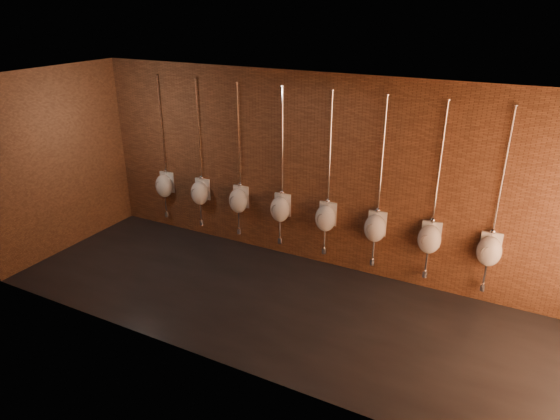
{
  "coord_description": "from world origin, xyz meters",
  "views": [
    {
      "loc": [
        2.97,
        -5.6,
        4.19
      ],
      "look_at": [
        -0.41,
        0.9,
        1.1
      ],
      "focal_mm": 32.0,
      "sensor_mm": 36.0,
      "label": 1
    }
  ],
  "objects_px": {
    "urinal_3": "(280,208)",
    "urinal_6": "(430,238)",
    "urinal_2": "(239,200)",
    "urinal_7": "(489,250)",
    "urinal_4": "(326,217)",
    "urinal_0": "(164,185)",
    "urinal_5": "(375,227)",
    "urinal_1": "(200,192)"
  },
  "relations": [
    {
      "from": "urinal_4",
      "to": "urinal_7",
      "type": "height_order",
      "value": "same"
    },
    {
      "from": "urinal_0",
      "to": "urinal_3",
      "type": "relative_size",
      "value": 1.0
    },
    {
      "from": "urinal_5",
      "to": "urinal_2",
      "type": "bearing_deg",
      "value": 180.0
    },
    {
      "from": "urinal_1",
      "to": "urinal_2",
      "type": "height_order",
      "value": "same"
    },
    {
      "from": "urinal_2",
      "to": "urinal_3",
      "type": "height_order",
      "value": "same"
    },
    {
      "from": "urinal_0",
      "to": "urinal_6",
      "type": "bearing_deg",
      "value": 0.0
    },
    {
      "from": "urinal_7",
      "to": "urinal_3",
      "type": "bearing_deg",
      "value": 180.0
    },
    {
      "from": "urinal_4",
      "to": "urinal_7",
      "type": "bearing_deg",
      "value": 0.0
    },
    {
      "from": "urinal_0",
      "to": "urinal_7",
      "type": "distance_m",
      "value": 5.87
    },
    {
      "from": "urinal_2",
      "to": "urinal_7",
      "type": "distance_m",
      "value": 4.19
    },
    {
      "from": "urinal_2",
      "to": "urinal_6",
      "type": "bearing_deg",
      "value": 0.0
    },
    {
      "from": "urinal_2",
      "to": "urinal_6",
      "type": "xyz_separation_m",
      "value": [
        3.36,
        0.0,
        0.0
      ]
    },
    {
      "from": "urinal_2",
      "to": "urinal_7",
      "type": "xyz_separation_m",
      "value": [
        4.19,
        0.0,
        0.0
      ]
    },
    {
      "from": "urinal_0",
      "to": "urinal_2",
      "type": "height_order",
      "value": "same"
    },
    {
      "from": "urinal_5",
      "to": "urinal_6",
      "type": "distance_m",
      "value": 0.84
    },
    {
      "from": "urinal_0",
      "to": "urinal_4",
      "type": "relative_size",
      "value": 1.0
    },
    {
      "from": "urinal_6",
      "to": "urinal_5",
      "type": "bearing_deg",
      "value": 180.0
    },
    {
      "from": "urinal_3",
      "to": "urinal_4",
      "type": "xyz_separation_m",
      "value": [
        0.84,
        0.0,
        0.0
      ]
    },
    {
      "from": "urinal_4",
      "to": "urinal_2",
      "type": "bearing_deg",
      "value": 180.0
    },
    {
      "from": "urinal_2",
      "to": "urinal_3",
      "type": "xyz_separation_m",
      "value": [
        0.84,
        0.0,
        0.0
      ]
    },
    {
      "from": "urinal_3",
      "to": "urinal_5",
      "type": "xyz_separation_m",
      "value": [
        1.68,
        0.0,
        0.0
      ]
    },
    {
      "from": "urinal_1",
      "to": "urinal_4",
      "type": "distance_m",
      "value": 2.52
    },
    {
      "from": "urinal_5",
      "to": "urinal_3",
      "type": "bearing_deg",
      "value": 180.0
    },
    {
      "from": "urinal_4",
      "to": "urinal_7",
      "type": "relative_size",
      "value": 1.0
    },
    {
      "from": "urinal_3",
      "to": "urinal_4",
      "type": "height_order",
      "value": "same"
    },
    {
      "from": "urinal_0",
      "to": "urinal_7",
      "type": "xyz_separation_m",
      "value": [
        5.87,
        0.0,
        0.0
      ]
    },
    {
      "from": "urinal_6",
      "to": "urinal_7",
      "type": "relative_size",
      "value": 1.0
    },
    {
      "from": "urinal_3",
      "to": "urinal_7",
      "type": "height_order",
      "value": "same"
    },
    {
      "from": "urinal_4",
      "to": "urinal_3",
      "type": "bearing_deg",
      "value": 180.0
    },
    {
      "from": "urinal_3",
      "to": "urinal_2",
      "type": "bearing_deg",
      "value": 180.0
    },
    {
      "from": "urinal_4",
      "to": "urinal_5",
      "type": "height_order",
      "value": "same"
    },
    {
      "from": "urinal_5",
      "to": "urinal_6",
      "type": "height_order",
      "value": "same"
    },
    {
      "from": "urinal_7",
      "to": "urinal_5",
      "type": "bearing_deg",
      "value": 180.0
    },
    {
      "from": "urinal_3",
      "to": "urinal_6",
      "type": "height_order",
      "value": "same"
    },
    {
      "from": "urinal_3",
      "to": "urinal_6",
      "type": "bearing_deg",
      "value": 0.0
    },
    {
      "from": "urinal_3",
      "to": "urinal_0",
      "type": "bearing_deg",
      "value": 180.0
    },
    {
      "from": "urinal_0",
      "to": "urinal_3",
      "type": "height_order",
      "value": "same"
    },
    {
      "from": "urinal_0",
      "to": "urinal_7",
      "type": "relative_size",
      "value": 1.0
    },
    {
      "from": "urinal_2",
      "to": "urinal_4",
      "type": "height_order",
      "value": "same"
    },
    {
      "from": "urinal_1",
      "to": "urinal_5",
      "type": "height_order",
      "value": "same"
    },
    {
      "from": "urinal_2",
      "to": "urinal_5",
      "type": "xyz_separation_m",
      "value": [
        2.52,
        0.0,
        0.0
      ]
    },
    {
      "from": "urinal_3",
      "to": "urinal_7",
      "type": "xyz_separation_m",
      "value": [
        3.36,
        0.0,
        0.0
      ]
    }
  ]
}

